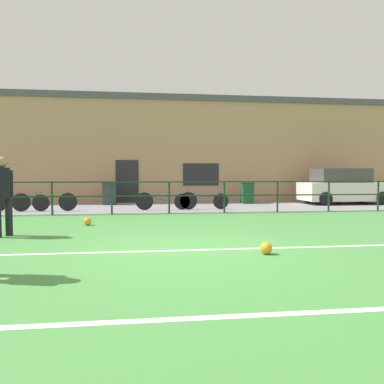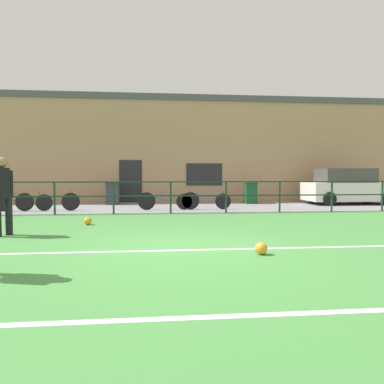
{
  "view_description": "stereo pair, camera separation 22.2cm",
  "coord_description": "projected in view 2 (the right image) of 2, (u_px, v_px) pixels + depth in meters",
  "views": [
    {
      "loc": [
        -0.7,
        -6.5,
        1.37
      ],
      "look_at": [
        0.51,
        3.49,
        0.88
      ],
      "focal_mm": 33.02,
      "sensor_mm": 36.0,
      "label": 1
    },
    {
      "loc": [
        -0.48,
        -6.53,
        1.37
      ],
      "look_at": [
        0.51,
        3.49,
        0.88
      ],
      "focal_mm": 33.02,
      "sensor_mm": 36.0,
      "label": 2
    }
  ],
  "objects": [
    {
      "name": "field_line_touchline",
      "position": [
        184.0,
        250.0,
        6.42
      ],
      "size": [
        36.0,
        0.11,
        0.0
      ],
      "primitive_type": "cube",
      "color": "white",
      "rests_on": "ground"
    },
    {
      "name": "field_line_hash",
      "position": [
        208.0,
        317.0,
        3.39
      ],
      "size": [
        36.0,
        0.11,
        0.0
      ],
      "primitive_type": "cube",
      "color": "white",
      "rests_on": "ground"
    },
    {
      "name": "trash_bin_1",
      "position": [
        113.0,
        193.0,
        16.16
      ],
      "size": [
        0.61,
        0.52,
        1.01
      ],
      "color": "#33383D",
      "rests_on": "pavement_strip"
    },
    {
      "name": "perimeter_fence",
      "position": [
        171.0,
        193.0,
        12.53
      ],
      "size": [
        36.07,
        0.07,
        1.15
      ],
      "color": "#193823",
      "rests_on": "ground"
    },
    {
      "name": "trash_bin_0",
      "position": [
        251.0,
        193.0,
        16.69
      ],
      "size": [
        0.57,
        0.48,
        1.0
      ],
      "color": "#194C28",
      "rests_on": "pavement_strip"
    },
    {
      "name": "player_goalkeeper",
      "position": [
        3.0,
        191.0,
        7.9
      ],
      "size": [
        0.34,
        0.41,
        1.77
      ],
      "rotation": [
        0.0,
        0.0,
        4.07
      ],
      "color": "black",
      "rests_on": "ground"
    },
    {
      "name": "bicycle_parked_1",
      "position": [
        48.0,
        201.0,
        13.29
      ],
      "size": [
        2.35,
        0.04,
        0.77
      ],
      "color": "black",
      "rests_on": "pavement_strip"
    },
    {
      "name": "bicycle_parked_0",
      "position": [
        23.0,
        202.0,
        13.2
      ],
      "size": [
        2.12,
        0.04,
        0.73
      ],
      "color": "black",
      "rests_on": "pavement_strip"
    },
    {
      "name": "parked_car_red",
      "position": [
        348.0,
        187.0,
        16.41
      ],
      "size": [
        3.99,
        1.83,
        1.65
      ],
      "color": "silver",
      "rests_on": "pavement_strip"
    },
    {
      "name": "ground",
      "position": [
        183.0,
        249.0,
        6.6
      ],
      "size": [
        60.0,
        44.0,
        0.04
      ],
      "primitive_type": "cube",
      "color": "#478C42"
    },
    {
      "name": "bicycle_parked_3",
      "position": [
        204.0,
        201.0,
        13.87
      ],
      "size": [
        2.17,
        0.04,
        0.72
      ],
      "color": "black",
      "rests_on": "pavement_strip"
    },
    {
      "name": "clubhouse_facade",
      "position": [
        166.0,
        150.0,
        18.6
      ],
      "size": [
        28.0,
        2.56,
        5.36
      ],
      "color": "tan",
      "rests_on": "ground"
    },
    {
      "name": "soccer_ball_match",
      "position": [
        261.0,
        248.0,
        6.07
      ],
      "size": [
        0.21,
        0.21,
        0.21
      ],
      "primitive_type": "sphere",
      "color": "orange",
      "rests_on": "ground"
    },
    {
      "name": "bicycle_parked_4",
      "position": [
        169.0,
        201.0,
        13.74
      ],
      "size": [
        2.4,
        0.04,
        0.77
      ],
      "color": "black",
      "rests_on": "pavement_strip"
    },
    {
      "name": "soccer_ball_spare",
      "position": [
        88.0,
        221.0,
        9.69
      ],
      "size": [
        0.21,
        0.21,
        0.21
      ],
      "primitive_type": "sphere",
      "color": "orange",
      "rests_on": "ground"
    },
    {
      "name": "pavement_strip",
      "position": [
        168.0,
        207.0,
        15.05
      ],
      "size": [
        48.0,
        5.0,
        0.02
      ],
      "primitive_type": "cube",
      "color": "gray",
      "rests_on": "ground"
    }
  ]
}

